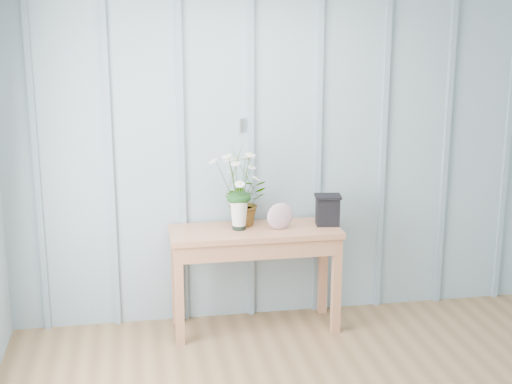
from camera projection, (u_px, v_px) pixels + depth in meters
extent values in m
cube|color=#8DA5AF|center=(285.00, 151.00, 5.19)|extent=(4.00, 0.01, 2.50)
cube|color=#B7B7BC|center=(242.00, 126.00, 5.07)|extent=(0.03, 0.01, 0.10)
cube|color=gray|center=(36.00, 160.00, 4.88)|extent=(0.04, 0.03, 2.50)
cube|color=gray|center=(110.00, 157.00, 4.97)|extent=(0.04, 0.03, 2.50)
cube|color=gray|center=(182.00, 155.00, 5.05)|extent=(0.04, 0.03, 2.50)
cube|color=gray|center=(251.00, 153.00, 5.14)|extent=(0.04, 0.03, 2.50)
cube|color=gray|center=(318.00, 151.00, 5.22)|extent=(0.04, 0.03, 2.50)
cube|color=gray|center=(383.00, 148.00, 5.31)|extent=(0.04, 0.03, 2.50)
cube|color=gray|center=(446.00, 146.00, 5.39)|extent=(0.04, 0.03, 2.50)
cube|color=gray|center=(507.00, 144.00, 5.47)|extent=(0.04, 0.03, 2.50)
cube|color=#A66948|center=(255.00, 231.00, 5.03)|extent=(1.20, 0.45, 0.04)
cube|color=#A66948|center=(255.00, 242.00, 5.05)|extent=(1.13, 0.42, 0.12)
cube|color=#A66948|center=(179.00, 296.00, 4.85)|extent=(0.06, 0.06, 0.71)
cube|color=#A66948|center=(336.00, 285.00, 5.04)|extent=(0.06, 0.06, 0.71)
cube|color=#A66948|center=(176.00, 277.00, 5.20)|extent=(0.06, 0.06, 0.71)
cube|color=#A66948|center=(323.00, 268.00, 5.39)|extent=(0.06, 0.06, 0.71)
cylinder|color=black|center=(239.00, 225.00, 5.01)|extent=(0.09, 0.09, 0.06)
cone|color=silver|center=(239.00, 213.00, 4.98)|extent=(0.14, 0.14, 0.22)
ellipsoid|color=#123915|center=(239.00, 198.00, 4.96)|extent=(0.17, 0.14, 0.09)
imported|color=#123915|center=(245.00, 202.00, 5.08)|extent=(0.35, 0.31, 0.34)
ellipsoid|color=#874F6C|center=(280.00, 216.00, 4.99)|extent=(0.20, 0.08, 0.19)
cube|color=black|center=(328.00, 211.00, 5.09)|extent=(0.18, 0.14, 0.20)
cube|color=black|center=(328.00, 196.00, 5.07)|extent=(0.20, 0.17, 0.02)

